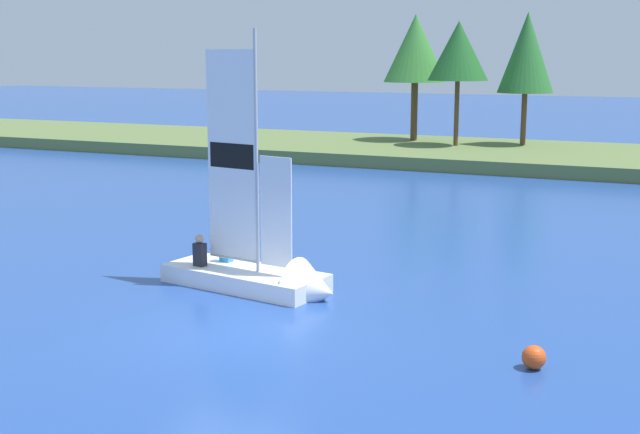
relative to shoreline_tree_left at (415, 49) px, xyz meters
name	(u,v)px	position (x,y,z in m)	size (l,w,h in m)	color
ground_plane	(227,332)	(6.26, -31.40, -5.64)	(200.00, 200.00, 0.00)	#234793
shore_bank	(518,156)	(6.26, -2.40, -5.32)	(80.00, 10.78, 0.63)	#5B703D
shoreline_tree_left	(415,49)	(0.00, 0.00, 0.00)	(3.43, 3.43, 6.87)	brown
shoreline_tree_midleft	(458,51)	(2.89, -1.85, -0.14)	(3.11, 3.11, 6.40)	brown
shoreline_tree_centre	(527,53)	(6.03, -0.09, -0.23)	(2.89, 2.89, 6.85)	brown
sailboat	(270,274)	(5.70, -28.47, -5.23)	(4.60, 2.16, 6.38)	white
channel_buoy	(534,357)	(12.08, -30.95, -5.43)	(0.42, 0.42, 0.42)	#E54C19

